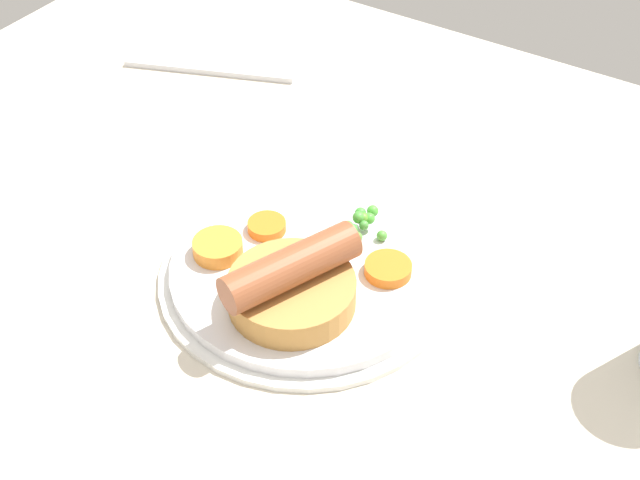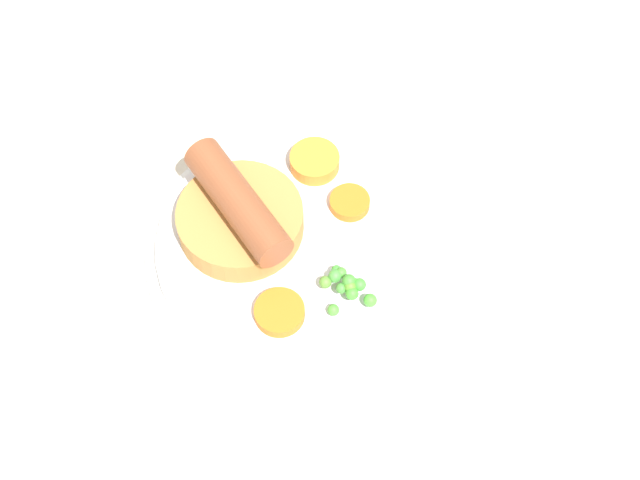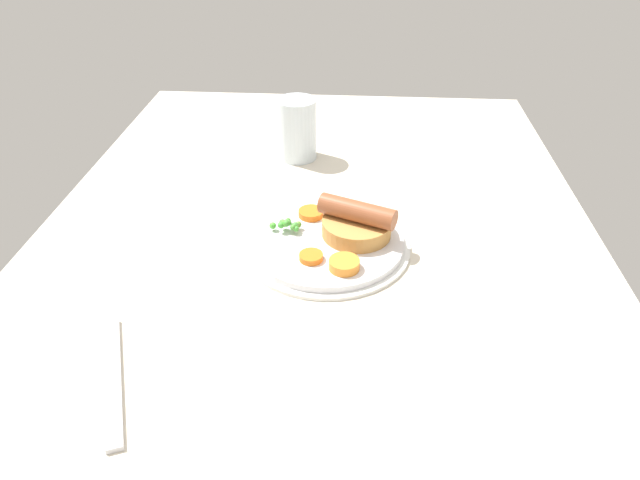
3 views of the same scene
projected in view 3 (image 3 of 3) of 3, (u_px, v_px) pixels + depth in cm
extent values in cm
cube|color=beige|center=(317.00, 237.00, 82.91)|extent=(110.00, 80.00, 3.00)
cylinder|color=silver|center=(326.00, 246.00, 78.03)|extent=(23.06, 23.06, 0.50)
cylinder|color=silver|center=(326.00, 243.00, 77.77)|extent=(21.22, 21.22, 1.40)
cylinder|color=#BC8442|center=(357.00, 227.00, 77.66)|extent=(9.47, 9.47, 2.26)
cylinder|color=#472614|center=(357.00, 221.00, 77.11)|extent=(7.57, 7.57, 0.30)
cylinder|color=brown|center=(357.00, 211.00, 76.22)|extent=(6.73, 10.91, 2.87)
sphere|color=#57982F|center=(285.00, 223.00, 78.35)|extent=(0.91, 0.91, 0.91)
sphere|color=green|center=(296.00, 229.00, 77.86)|extent=(0.78, 0.78, 0.78)
sphere|color=green|center=(295.00, 226.00, 78.22)|extent=(0.99, 0.99, 0.99)
sphere|color=green|center=(281.00, 225.00, 77.97)|extent=(0.95, 0.95, 0.95)
sphere|color=green|center=(286.00, 223.00, 78.04)|extent=(1.00, 1.00, 1.00)
sphere|color=#4EA232|center=(284.00, 225.00, 78.00)|extent=(0.70, 0.70, 0.70)
sphere|color=green|center=(273.00, 226.00, 78.66)|extent=(0.98, 0.98, 0.98)
sphere|color=#489336|center=(293.00, 227.00, 77.84)|extent=(0.83, 0.83, 0.83)
sphere|color=green|center=(282.00, 223.00, 78.74)|extent=(0.95, 0.95, 0.95)
sphere|color=#45933A|center=(289.00, 223.00, 78.75)|extent=(0.78, 0.78, 0.78)
sphere|color=#589436|center=(298.00, 224.00, 78.91)|extent=(0.94, 0.94, 0.94)
sphere|color=#4C9E38|center=(288.00, 221.00, 80.35)|extent=(0.87, 0.87, 0.87)
cylinder|color=orange|center=(315.00, 257.00, 73.20)|extent=(4.36, 4.36, 0.82)
cylinder|color=orange|center=(344.00, 264.00, 71.51)|extent=(5.11, 5.11, 1.26)
cylinder|color=orange|center=(311.00, 213.00, 82.05)|extent=(5.07, 5.07, 0.90)
cube|color=silver|center=(113.00, 378.00, 58.26)|extent=(17.33, 8.10, 0.60)
cylinder|color=silver|center=(297.00, 129.00, 98.50)|extent=(6.81, 6.81, 10.60)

